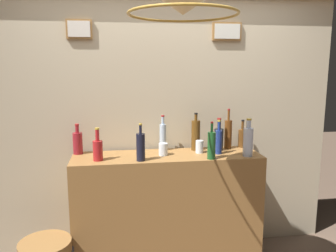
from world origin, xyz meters
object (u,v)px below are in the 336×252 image
(liquor_bottle_rye, at_px, (196,135))
(liquor_bottle_mezcal, at_px, (248,141))
(liquor_bottle_whiskey, at_px, (98,149))
(glass_tumbler_highball, at_px, (163,149))
(liquor_bottle_port, at_px, (242,138))
(liquor_bottle_vodka, at_px, (163,136))
(liquor_bottle_bourbon, at_px, (219,138))
(liquor_bottle_brandy, at_px, (211,145))
(liquor_bottle_tequila, at_px, (78,142))
(liquor_bottle_gin, at_px, (228,134))
(liquor_bottle_sherry, at_px, (219,141))
(glass_tumbler_rocks, at_px, (199,147))
(liquor_bottle_amaro, at_px, (141,147))

(liquor_bottle_rye, height_order, liquor_bottle_mezcal, liquor_bottle_rye)
(liquor_bottle_whiskey, relative_size, glass_tumbler_highball, 2.54)
(liquor_bottle_port, xyz_separation_m, liquor_bottle_rye, (-0.44, -0.04, 0.05))
(liquor_bottle_vodka, distance_m, liquor_bottle_bourbon, 0.48)
(glass_tumbler_highball, bearing_deg, liquor_bottle_vodka, 82.91)
(liquor_bottle_brandy, distance_m, liquor_bottle_tequila, 1.10)
(glass_tumbler_highball, bearing_deg, liquor_bottle_brandy, -24.68)
(liquor_bottle_gin, distance_m, liquor_bottle_bourbon, 0.12)
(liquor_bottle_gin, xyz_separation_m, liquor_bottle_sherry, (-0.14, -0.17, -0.02))
(liquor_bottle_vodka, bearing_deg, liquor_bottle_sherry, -23.38)
(liquor_bottle_mezcal, xyz_separation_m, liquor_bottle_tequila, (-1.37, 0.28, -0.03))
(liquor_bottle_gin, distance_m, glass_tumbler_rocks, 0.32)
(liquor_bottle_whiskey, bearing_deg, liquor_bottle_port, 11.32)
(liquor_bottle_amaro, relative_size, liquor_bottle_tequila, 1.16)
(liquor_bottle_rye, height_order, glass_tumbler_rocks, liquor_bottle_rye)
(liquor_bottle_tequila, bearing_deg, liquor_bottle_mezcal, -11.54)
(liquor_bottle_gin, distance_m, liquor_bottle_brandy, 0.40)
(liquor_bottle_rye, relative_size, liquor_bottle_bourbon, 1.16)
(liquor_bottle_mezcal, distance_m, liquor_bottle_tequila, 1.39)
(glass_tumbler_rocks, bearing_deg, liquor_bottle_mezcal, -23.52)
(liquor_bottle_amaro, xyz_separation_m, liquor_bottle_bourbon, (0.69, 0.23, -0.01))
(liquor_bottle_port, distance_m, glass_tumbler_rocks, 0.45)
(liquor_bottle_gin, height_order, liquor_bottle_vodka, liquor_bottle_gin)
(liquor_bottle_gin, xyz_separation_m, liquor_bottle_bourbon, (-0.10, -0.05, -0.03))
(liquor_bottle_mezcal, bearing_deg, liquor_bottle_amaro, -179.63)
(liquor_bottle_port, xyz_separation_m, liquor_bottle_vodka, (-0.72, -0.01, 0.04))
(liquor_bottle_bourbon, xyz_separation_m, glass_tumbler_rocks, (-0.19, -0.07, -0.05))
(liquor_bottle_rye, relative_size, liquor_bottle_tequila, 1.29)
(liquor_bottle_brandy, xyz_separation_m, liquor_bottle_tequila, (-1.05, 0.32, -0.02))
(liquor_bottle_port, distance_m, liquor_bottle_gin, 0.15)
(liquor_bottle_brandy, bearing_deg, liquor_bottle_rye, 100.63)
(liquor_bottle_sherry, height_order, liquor_bottle_whiskey, liquor_bottle_sherry)
(liquor_bottle_rye, xyz_separation_m, liquor_bottle_vodka, (-0.28, 0.03, -0.01))
(liquor_bottle_tequila, height_order, glass_tumbler_highball, liquor_bottle_tequila)
(liquor_bottle_sherry, bearing_deg, liquor_bottle_vodka, 156.62)
(liquor_bottle_port, distance_m, liquor_bottle_rye, 0.44)
(liquor_bottle_tequila, bearing_deg, liquor_bottle_vodka, 1.37)
(glass_tumbler_highball, bearing_deg, glass_tumbler_rocks, 5.38)
(liquor_bottle_vodka, height_order, liquor_bottle_bourbon, liquor_bottle_vodka)
(liquor_bottle_brandy, xyz_separation_m, liquor_bottle_rye, (-0.06, 0.30, 0.02))
(liquor_bottle_sherry, relative_size, glass_tumbler_highball, 2.82)
(glass_tumbler_highball, bearing_deg, liquor_bottle_sherry, -2.78)
(liquor_bottle_whiskey, distance_m, liquor_bottle_bourbon, 1.03)
(liquor_bottle_amaro, xyz_separation_m, glass_tumbler_rocks, (0.50, 0.16, -0.06))
(liquor_bottle_sherry, xyz_separation_m, liquor_bottle_mezcal, (0.21, -0.11, 0.02))
(liquor_bottle_tequila, bearing_deg, glass_tumbler_highball, -12.26)
(liquor_bottle_amaro, height_order, liquor_bottle_port, liquor_bottle_amaro)
(liquor_bottle_bourbon, height_order, glass_tumbler_highball, liquor_bottle_bourbon)
(liquor_bottle_bourbon, height_order, liquor_bottle_mezcal, liquor_bottle_mezcal)
(liquor_bottle_rye, height_order, liquor_bottle_whiskey, liquor_bottle_rye)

